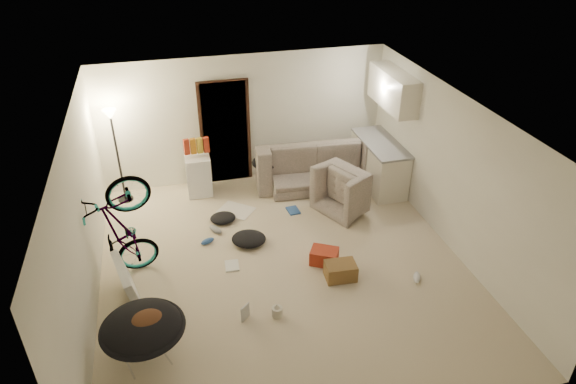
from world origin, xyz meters
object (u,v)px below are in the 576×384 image
object	(u,v)px
bicycle	(126,251)
tv_box	(128,283)
saucer_chair	(144,334)
drink_case_b	(324,256)
sofa	(313,166)
mini_fridge	(199,175)
armchair	(352,191)
kitchen_counter	(379,164)
floor_lamp	(114,136)
juicer	(277,311)
drink_case_a	(340,271)

from	to	relation	value
bicycle	tv_box	world-z (taller)	bicycle
saucer_chair	drink_case_b	world-z (taller)	saucer_chair
sofa	saucer_chair	world-z (taller)	saucer_chair
bicycle	mini_fridge	world-z (taller)	bicycle
armchair	saucer_chair	bearing A→B (deg)	99.79
bicycle	tv_box	xyz separation A→B (m)	(0.00, -0.52, -0.18)
drink_case_b	kitchen_counter	bearing A→B (deg)	79.27
sofa	drink_case_b	bearing A→B (deg)	80.62
armchair	bicycle	bearing A→B (deg)	78.28
floor_lamp	drink_case_b	bearing A→B (deg)	-42.14
sofa	mini_fridge	xyz separation A→B (m)	(-2.24, 0.10, 0.05)
saucer_chair	juicer	bearing A→B (deg)	10.29
tv_box	juicer	size ratio (longest dim) A/B	4.20
sofa	juicer	bearing A→B (deg)	69.47
bicycle	mini_fridge	size ratio (longest dim) A/B	2.32
bicycle	tv_box	size ratio (longest dim) A/B	2.02
mini_fridge	juicer	distance (m)	3.67
armchair	drink_case_b	size ratio (longest dim) A/B	2.32
mini_fridge	bicycle	bearing A→B (deg)	-119.06
floor_lamp	tv_box	size ratio (longest dim) A/B	2.03
kitchen_counter	armchair	world-z (taller)	kitchen_counter
tv_box	floor_lamp	bearing A→B (deg)	78.70
juicer	saucer_chair	bearing A→B (deg)	-169.71
floor_lamp	bicycle	xyz separation A→B (m)	(0.10, -2.32, -0.83)
armchair	floor_lamp	bearing A→B (deg)	46.03
sofa	drink_case_b	world-z (taller)	sofa
saucer_chair	drink_case_a	size ratio (longest dim) A/B	2.26
drink_case_b	sofa	bearing A→B (deg)	106.57
mini_fridge	drink_case_a	world-z (taller)	mini_fridge
kitchen_counter	saucer_chair	distance (m)	5.63
kitchen_counter	tv_box	size ratio (longest dim) A/B	1.68
tv_box	juicer	xyz separation A→B (m)	(1.95, -0.87, -0.21)
floor_lamp	sofa	world-z (taller)	floor_lamp
sofa	bicycle	world-z (taller)	bicycle
drink_case_a	bicycle	bearing A→B (deg)	168.56
sofa	saucer_chair	bearing A→B (deg)	52.85
tv_box	bicycle	bearing A→B (deg)	76.68
bicycle	juicer	distance (m)	2.42
sofa	saucer_chair	distance (m)	5.06
kitchen_counter	drink_case_b	distance (m)	2.78
drink_case_a	saucer_chair	bearing A→B (deg)	-159.26
floor_lamp	saucer_chair	distance (m)	4.12
floor_lamp	sofa	bearing A→B (deg)	-3.15
bicycle	drink_case_a	distance (m)	3.19
drink_case_a	drink_case_b	bearing A→B (deg)	110.53
kitchen_counter	sofa	distance (m)	1.28
saucer_chair	drink_case_a	xyz separation A→B (m)	(2.84, 0.86, -0.30)
floor_lamp	saucer_chair	xyz separation A→B (m)	(0.31, -4.01, -0.87)
floor_lamp	tv_box	distance (m)	3.01
armchair	juicer	xyz separation A→B (m)	(-2.00, -2.43, -0.23)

